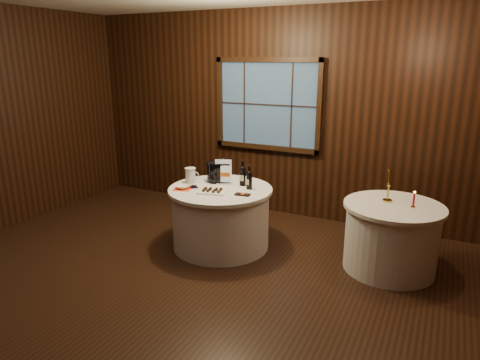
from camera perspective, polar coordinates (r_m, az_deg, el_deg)
The scene contains 16 objects.
ground at distance 4.78m, azimuth -8.45°, elevation -13.16°, with size 6.00×6.00×0.00m, color black.
back_wall at distance 6.41m, azimuth 3.75°, elevation 9.08°, with size 6.00×0.10×3.00m.
main_table at distance 5.38m, azimuth -2.58°, elevation -4.98°, with size 1.28×1.28×0.77m.
side_table at distance 5.10m, azimuth 19.47°, elevation -7.18°, with size 1.08×1.08×0.77m.
sign_stand at distance 5.40m, azimuth -2.24°, elevation 0.62°, with size 0.20×0.16×0.33m.
port_bottle_left at distance 5.33m, azimuth 0.35°, elevation 0.74°, with size 0.08×0.08×0.33m.
port_bottle_right at distance 5.18m, azimuth 1.24°, elevation 0.18°, with size 0.07×0.08×0.30m.
ice_bucket at distance 5.49m, azimuth -3.18°, elevation 1.15°, with size 0.26×0.26×0.26m.
chocolate_plate at distance 5.09m, azimuth -3.72°, elevation -1.47°, with size 0.37×0.29×0.05m.
chocolate_box at distance 4.99m, azimuth 0.33°, elevation -1.95°, with size 0.18×0.09×0.01m, color black.
grape_bunch at distance 5.26m, azimuth -6.22°, elevation -0.94°, with size 0.17×0.09×0.04m.
glass_pitcher at distance 5.47m, azimuth -6.61°, elevation 0.61°, with size 0.18×0.14×0.20m.
orange_napkin at distance 5.27m, azimuth -7.63°, elevation -1.14°, with size 0.21×0.21×0.00m, color #FF4615.
cracker_bowl at distance 5.27m, azimuth -7.64°, elevation -0.91°, with size 0.16×0.16×0.04m, color white.
brass_candlestick at distance 5.01m, azimuth 19.17°, elevation -1.23°, with size 0.11×0.11×0.37m.
red_candle at distance 4.92m, azimuth 22.15°, elevation -2.62°, with size 0.05×0.05×0.18m.
Camera 1 is at (2.43, -3.40, 2.32)m, focal length 32.00 mm.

